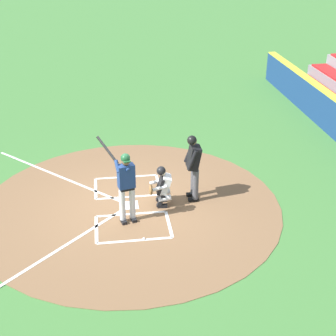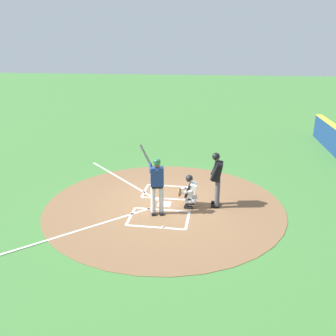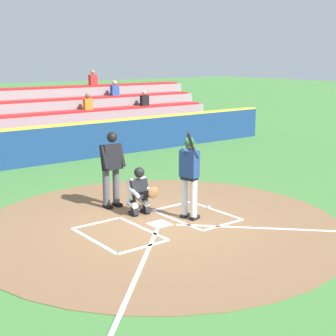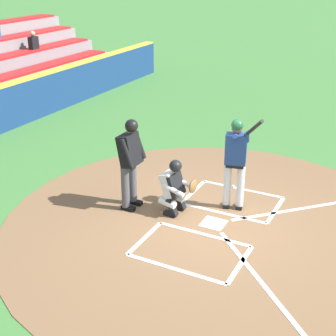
% 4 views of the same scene
% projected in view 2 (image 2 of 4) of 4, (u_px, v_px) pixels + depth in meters
% --- Properties ---
extents(ground_plane, '(120.00, 120.00, 0.00)m').
position_uv_depth(ground_plane, '(164.00, 204.00, 11.88)').
color(ground_plane, '#427A38').
extents(dirt_circle, '(8.00, 8.00, 0.01)m').
position_uv_depth(dirt_circle, '(164.00, 204.00, 11.87)').
color(dirt_circle, brown).
rests_on(dirt_circle, ground).
extents(home_plate_and_chalk, '(7.93, 4.91, 0.01)m').
position_uv_depth(home_plate_and_chalk, '(139.00, 202.00, 12.00)').
color(home_plate_and_chalk, white).
rests_on(home_plate_and_chalk, dirt_circle).
extents(batter, '(0.83, 0.89, 2.13)m').
position_uv_depth(batter, '(157.00, 182.00, 10.84)').
color(batter, silver).
rests_on(batter, ground).
extents(catcher, '(0.59, 0.63, 1.13)m').
position_uv_depth(catcher, '(189.00, 191.00, 11.50)').
color(catcher, black).
rests_on(catcher, ground).
extents(plate_umpire, '(0.58, 0.41, 1.86)m').
position_uv_depth(plate_umpire, '(217.00, 176.00, 11.41)').
color(plate_umpire, '#4C4C51').
rests_on(plate_umpire, ground).
extents(baseball, '(0.07, 0.07, 0.07)m').
position_uv_depth(baseball, '(163.00, 227.00, 10.30)').
color(baseball, white).
rests_on(baseball, ground).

